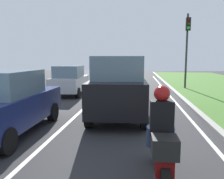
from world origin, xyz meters
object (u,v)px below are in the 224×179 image
at_px(car_suv_ahead, 119,86).
at_px(traffic_light_near_right, 187,39).
at_px(car_sedan_left_lane, 7,103).
at_px(rider_person, 161,117).
at_px(motorcycle, 161,152).
at_px(car_hatchback_far, 70,80).

xyz_separation_m(car_suv_ahead, traffic_light_near_right, (4.21, 8.64, 2.44)).
bearing_deg(car_sedan_left_lane, rider_person, -27.81).
bearing_deg(motorcycle, traffic_light_near_right, 76.10).
bearing_deg(car_hatchback_far, car_sedan_left_lane, -88.84).
distance_m(car_suv_ahead, traffic_light_near_right, 9.91).
bearing_deg(traffic_light_near_right, car_sedan_left_lane, -123.47).
relative_size(rider_person, traffic_light_near_right, 0.22).
height_order(car_sedan_left_lane, rider_person, car_sedan_left_lane).
bearing_deg(motorcycle, rider_person, 90.83).
relative_size(car_suv_ahead, car_hatchback_far, 1.22).
xyz_separation_m(car_suv_ahead, car_sedan_left_lane, (-3.07, -2.37, -0.25)).
relative_size(car_hatchback_far, rider_person, 3.22).
relative_size(motorcycle, traffic_light_near_right, 0.35).
height_order(car_suv_ahead, car_sedan_left_lane, car_suv_ahead).
bearing_deg(car_sedan_left_lane, traffic_light_near_right, 55.97).
height_order(car_hatchback_far, rider_person, car_hatchback_far).
bearing_deg(car_suv_ahead, car_sedan_left_lane, -144.57).
distance_m(car_hatchback_far, traffic_light_near_right, 8.88).
height_order(car_sedan_left_lane, traffic_light_near_right, traffic_light_near_right).
xyz_separation_m(car_sedan_left_lane, car_hatchback_far, (-0.36, 7.38, -0.04)).
xyz_separation_m(car_suv_ahead, motorcycle, (1.14, -4.58, -0.60)).
xyz_separation_m(motorcycle, rider_person, (-0.00, 0.05, 0.62)).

